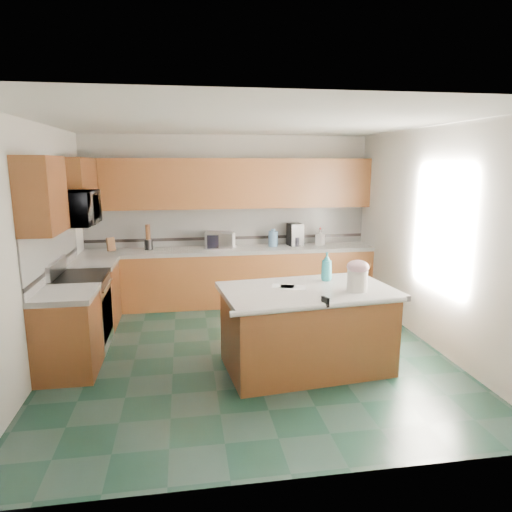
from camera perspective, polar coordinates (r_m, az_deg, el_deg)
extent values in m
plane|color=black|center=(5.67, -0.96, -11.93)|extent=(4.60, 4.60, 0.00)
plane|color=white|center=(5.22, -1.07, 16.42)|extent=(4.60, 4.60, 0.00)
cube|color=silver|center=(7.56, -3.48, 4.63)|extent=(4.60, 0.04, 2.70)
cube|color=silver|center=(3.06, 5.10, -5.76)|extent=(4.60, 0.04, 2.70)
cube|color=silver|center=(5.47, -25.87, 0.83)|extent=(0.04, 4.60, 2.70)
cube|color=silver|center=(6.05, 21.33, 2.12)|extent=(0.04, 4.60, 2.70)
cube|color=#34180B|center=(7.41, -3.15, -2.74)|extent=(4.60, 0.60, 0.86)
cube|color=white|center=(7.31, -3.19, 0.75)|extent=(4.60, 0.64, 0.06)
cube|color=#34180B|center=(7.32, -3.39, 9.04)|extent=(4.60, 0.33, 0.78)
cube|color=silver|center=(7.54, -3.44, 3.73)|extent=(4.60, 0.02, 0.63)
cube|color=black|center=(7.56, -3.42, 2.26)|extent=(4.60, 0.01, 0.05)
cube|color=#34180B|center=(6.81, -19.54, -4.70)|extent=(0.60, 0.82, 0.86)
cube|color=white|center=(6.70, -19.80, -0.92)|extent=(0.64, 0.82, 0.06)
cube|color=#34180B|center=(5.39, -22.44, -9.18)|extent=(0.60, 0.72, 0.86)
cube|color=white|center=(5.25, -22.83, -4.47)|extent=(0.64, 0.72, 0.06)
cube|color=silver|center=(6.00, -24.01, 0.72)|extent=(0.02, 2.30, 0.63)
cube|color=black|center=(6.03, -23.80, -1.09)|extent=(0.01, 2.30, 0.05)
cube|color=#34180B|center=(6.73, -21.34, 8.07)|extent=(0.33, 1.09, 0.78)
cube|color=#34180B|center=(5.12, -25.22, 6.91)|extent=(0.33, 0.72, 0.78)
cube|color=#B7B7BC|center=(6.07, -20.87, -6.66)|extent=(0.60, 0.76, 0.88)
cube|color=black|center=(6.03, -18.12, -7.00)|extent=(0.02, 0.68, 0.55)
cube|color=black|center=(5.95, -21.18, -2.44)|extent=(0.62, 0.78, 0.04)
cylinder|color=#B7B7BC|center=(5.91, -18.07, -3.50)|extent=(0.02, 0.66, 0.02)
cube|color=#B7B7BC|center=(5.98, -23.70, -1.38)|extent=(0.06, 0.76, 0.18)
imported|color=#B7B7BC|center=(5.81, -21.78, 5.55)|extent=(0.50, 0.73, 0.41)
cube|color=#34180B|center=(5.15, 6.32, -9.31)|extent=(1.84, 1.18, 0.86)
cube|color=white|center=(5.00, 6.44, -4.38)|extent=(1.95, 1.29, 0.06)
cylinder|color=white|center=(4.50, 8.29, -6.25)|extent=(1.84, 0.26, 0.06)
cylinder|color=silver|center=(4.97, 12.55, -2.99)|extent=(0.27, 0.27, 0.22)
ellipsoid|color=#D299A8|center=(4.94, 12.62, -1.33)|extent=(0.23, 0.23, 0.15)
cylinder|color=tan|center=(4.93, 12.64, -0.77)|extent=(0.08, 0.03, 0.03)
sphere|color=tan|center=(4.91, 12.22, -0.79)|extent=(0.04, 0.04, 0.04)
sphere|color=tan|center=(4.94, 13.06, -0.76)|extent=(0.04, 0.04, 0.04)
imported|color=#30A5B4|center=(5.32, 8.83, -1.32)|extent=(0.16, 0.16, 0.33)
cube|color=white|center=(5.01, 4.68, -3.94)|extent=(0.33, 0.28, 0.00)
cube|color=white|center=(5.06, 3.41, -3.76)|extent=(0.29, 0.24, 0.00)
cube|color=black|center=(4.52, 8.65, -5.67)|extent=(0.06, 0.11, 0.09)
cylinder|color=black|center=(4.47, 8.88, -6.14)|extent=(0.02, 0.07, 0.02)
cube|color=#472814|center=(7.39, -17.69, 1.38)|extent=(0.16, 0.18, 0.23)
cylinder|color=black|center=(7.36, -13.29, 1.40)|extent=(0.13, 0.13, 0.16)
cylinder|color=#472814|center=(7.33, -13.36, 2.93)|extent=(0.08, 0.08, 0.24)
cube|color=#B7B7BC|center=(7.32, -4.65, 1.98)|extent=(0.47, 0.35, 0.25)
cube|color=black|center=(7.18, -4.56, 1.80)|extent=(0.40, 0.01, 0.21)
cylinder|color=white|center=(7.39, -3.01, 2.02)|extent=(0.10, 0.10, 0.23)
cylinder|color=#B7B7BC|center=(7.41, -3.00, 1.19)|extent=(0.16, 0.16, 0.01)
cylinder|color=#557EA9|center=(7.45, 2.15, 2.17)|extent=(0.15, 0.15, 0.25)
cylinder|color=#557EA9|center=(7.42, 2.16, 3.26)|extent=(0.07, 0.07, 0.04)
cube|color=black|center=(7.54, 4.90, 2.69)|extent=(0.25, 0.27, 0.36)
cylinder|color=black|center=(7.50, 4.99, 1.82)|extent=(0.15, 0.15, 0.15)
imported|color=white|center=(7.63, 8.02, 2.33)|extent=(0.17, 0.17, 0.26)
cylinder|color=red|center=(7.60, 8.05, 3.42)|extent=(0.02, 0.02, 0.03)
cube|color=white|center=(5.84, 22.16, 3.25)|extent=(0.02, 1.40, 1.10)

